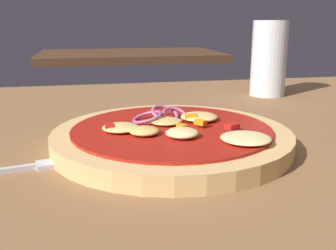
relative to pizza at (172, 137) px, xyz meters
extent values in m
cube|color=brown|center=(0.04, 0.02, -0.03)|extent=(1.17, 0.90, 0.03)
cylinder|color=tan|center=(0.00, 0.00, 0.00)|extent=(0.27, 0.27, 0.02)
cylinder|color=#A81C11|center=(0.00, 0.00, 0.01)|extent=(0.22, 0.22, 0.00)
ellipsoid|color=#E5BC60|center=(0.00, 0.02, 0.01)|extent=(0.04, 0.04, 0.01)
ellipsoid|color=#EFCC72|center=(-0.06, 0.00, 0.01)|extent=(0.04, 0.04, 0.01)
ellipsoid|color=#F4DB8E|center=(0.00, -0.04, 0.02)|extent=(0.03, 0.03, 0.01)
ellipsoid|color=#F4DB8E|center=(0.06, -0.07, 0.01)|extent=(0.05, 0.05, 0.01)
ellipsoid|color=#E5BC60|center=(-0.03, -0.02, 0.01)|extent=(0.03, 0.03, 0.01)
ellipsoid|color=#EFCC72|center=(0.04, 0.03, 0.02)|extent=(0.04, 0.04, 0.01)
torus|color=#B25984|center=(0.00, 0.04, 0.02)|extent=(0.05, 0.05, 0.02)
torus|color=#B25984|center=(-0.02, 0.03, 0.02)|extent=(0.04, 0.04, 0.01)
torus|color=#B25984|center=(0.01, 0.04, 0.02)|extent=(0.04, 0.04, 0.02)
cube|color=orange|center=(0.03, 0.02, 0.02)|extent=(0.02, 0.01, 0.01)
cube|color=orange|center=(0.01, -0.02, 0.02)|extent=(0.01, 0.01, 0.00)
cube|color=red|center=(0.06, -0.03, 0.02)|extent=(0.02, 0.01, 0.01)
cube|color=red|center=(-0.07, 0.00, 0.02)|extent=(0.01, 0.01, 0.01)
cube|color=orange|center=(0.03, -0.01, 0.02)|extent=(0.01, 0.02, 0.01)
cube|color=silver|center=(-0.13, -0.04, -0.01)|extent=(0.02, 0.02, 0.01)
cube|color=silver|center=(-0.11, -0.04, -0.01)|extent=(0.04, 0.01, 0.00)
cube|color=silver|center=(-0.11, -0.04, -0.01)|extent=(0.04, 0.01, 0.00)
cube|color=silver|center=(-0.11, -0.03, -0.01)|extent=(0.04, 0.01, 0.00)
cube|color=silver|center=(-0.11, -0.02, -0.01)|extent=(0.04, 0.01, 0.00)
cylinder|color=silver|center=(0.24, 0.27, 0.06)|extent=(0.07, 0.07, 0.14)
cylinder|color=gold|center=(0.24, 0.27, 0.03)|extent=(0.06, 0.06, 0.07)
cylinder|color=white|center=(0.24, 0.27, 0.07)|extent=(0.06, 0.06, 0.01)
cube|color=#4C301C|center=(0.10, 1.34, -0.03)|extent=(0.78, 0.48, 0.03)
camera|label=1|loc=(-0.09, -0.42, 0.13)|focal=42.06mm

